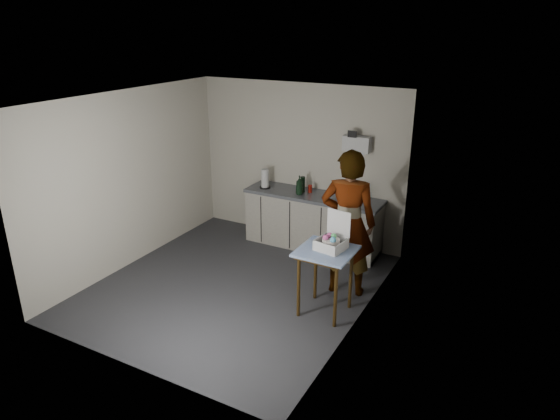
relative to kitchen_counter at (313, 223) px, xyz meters
The scene contains 15 objects.
ground 1.80m from the kitchen_counter, 103.24° to the right, with size 4.00×4.00×0.00m, color #242529.
wall_back 1.00m from the kitchen_counter, 144.05° to the left, with size 3.60×0.02×2.60m, color beige.
wall_right 2.36m from the kitchen_counter, 50.73° to the right, with size 0.02×4.00×2.60m, color beige.
wall_left 2.91m from the kitchen_counter, 142.18° to the right, with size 0.02×4.00×2.60m, color beige.
ceiling 2.78m from the kitchen_counter, 103.24° to the right, with size 3.60×4.00×0.01m, color white.
kitchen_counter is the anchor object (origin of this frame).
wall_shelf 1.47m from the kitchen_counter, 20.15° to the left, with size 0.42×0.18×0.37m.
side_table 1.99m from the kitchen_counter, 60.66° to the right, with size 0.68×0.68×0.87m.
standing_man 1.59m from the kitchen_counter, 47.50° to the right, with size 0.73×0.48×2.00m, color #B2A593.
soap_bottle 0.67m from the kitchen_counter, 152.92° to the right, with size 0.12×0.12×0.30m, color black.
soda_can 0.56m from the kitchen_counter, 142.71° to the left, with size 0.06×0.06×0.12m, color red.
dark_bottle 0.65m from the kitchen_counter, behind, with size 0.07×0.07×0.26m, color black.
paper_towel 1.06m from the kitchen_counter, behind, with size 0.18×0.18×0.32m.
dish_rack 0.83m from the kitchen_counter, ahead, with size 0.36×0.27×0.25m.
bakery_box 2.00m from the kitchen_counter, 58.62° to the right, with size 0.37×0.38×0.46m.
Camera 1 is at (3.48, -5.14, 3.49)m, focal length 32.00 mm.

